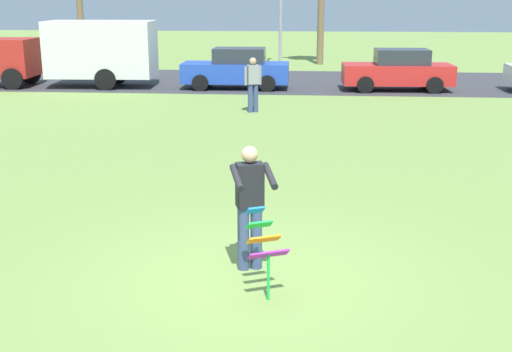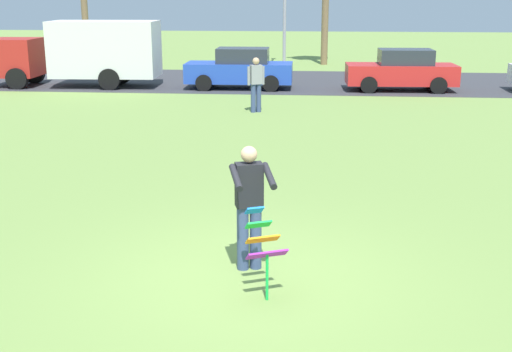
% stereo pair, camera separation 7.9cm
% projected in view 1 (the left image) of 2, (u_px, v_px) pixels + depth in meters
% --- Properties ---
extents(ground_plane, '(120.00, 120.00, 0.00)m').
position_uv_depth(ground_plane, '(249.00, 276.00, 8.92)').
color(ground_plane, olive).
extents(road_strip, '(120.00, 8.00, 0.01)m').
position_uv_depth(road_strip, '(294.00, 81.00, 28.65)').
color(road_strip, '#38383D').
rests_on(road_strip, ground).
extents(person_kite_flyer, '(0.67, 0.75, 1.73)m').
position_uv_depth(person_kite_flyer, '(250.00, 203.00, 8.91)').
color(person_kite_flyer, '#384772').
rests_on(person_kite_flyer, ground).
extents(kite_held, '(0.59, 0.72, 1.08)m').
position_uv_depth(kite_held, '(264.00, 241.00, 8.20)').
color(kite_held, blue).
rests_on(kite_held, ground).
extents(parked_truck_red_cab, '(6.77, 2.30, 2.62)m').
position_uv_depth(parked_truck_red_cab, '(81.00, 52.00, 26.66)').
color(parked_truck_red_cab, '#B2231E').
rests_on(parked_truck_red_cab, ground).
extents(parked_car_blue, '(4.23, 1.89, 1.60)m').
position_uv_depth(parked_car_blue, '(236.00, 69.00, 26.32)').
color(parked_car_blue, '#2347B7').
rests_on(parked_car_blue, ground).
extents(parked_car_red, '(4.26, 1.95, 1.60)m').
position_uv_depth(parked_car_red, '(398.00, 71.00, 25.81)').
color(parked_car_red, red).
rests_on(parked_car_red, ground).
extents(person_walker_near, '(0.53, 0.35, 1.73)m').
position_uv_depth(person_walker_near, '(253.00, 83.00, 21.01)').
color(person_walker_near, '#384772').
rests_on(person_walker_near, ground).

